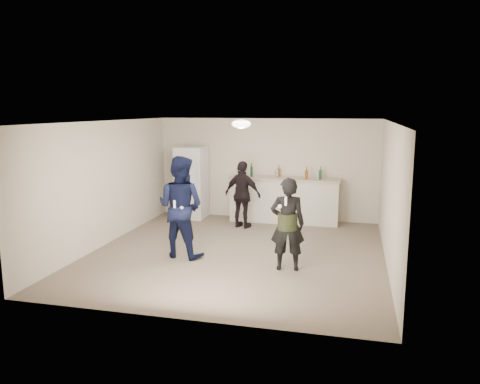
% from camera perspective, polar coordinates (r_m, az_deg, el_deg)
% --- Properties ---
extents(floor, '(6.00, 6.00, 0.00)m').
position_cam_1_polar(floor, '(9.11, -0.30, -7.36)').
color(floor, '#6B5B4C').
rests_on(floor, ground).
extents(ceiling, '(6.00, 6.00, 0.00)m').
position_cam_1_polar(ceiling, '(8.69, -0.32, 8.57)').
color(ceiling, silver).
rests_on(ceiling, wall_back).
extents(wall_back, '(6.00, 0.00, 6.00)m').
position_cam_1_polar(wall_back, '(11.71, 3.26, 2.83)').
color(wall_back, beige).
rests_on(wall_back, floor).
extents(wall_front, '(6.00, 0.00, 6.00)m').
position_cam_1_polar(wall_front, '(6.01, -7.28, -4.29)').
color(wall_front, beige).
rests_on(wall_front, floor).
extents(wall_left, '(0.00, 6.00, 6.00)m').
position_cam_1_polar(wall_left, '(9.84, -16.05, 1.04)').
color(wall_left, beige).
rests_on(wall_left, floor).
extents(wall_right, '(0.00, 6.00, 6.00)m').
position_cam_1_polar(wall_right, '(8.58, 17.81, -0.34)').
color(wall_right, beige).
rests_on(wall_right, floor).
extents(counter, '(2.60, 0.56, 1.05)m').
position_cam_1_polar(counter, '(11.43, 5.40, -1.07)').
color(counter, beige).
rests_on(counter, floor).
extents(counter_top, '(2.68, 0.64, 0.04)m').
position_cam_1_polar(counter_top, '(11.33, 5.45, 1.63)').
color(counter_top, '#B9A48F').
rests_on(counter_top, counter).
extents(fridge, '(0.70, 0.70, 1.80)m').
position_cam_1_polar(fridge, '(11.85, -5.92, 1.17)').
color(fridge, white).
rests_on(fridge, floor).
extents(fridge_handle, '(0.02, 0.02, 0.60)m').
position_cam_1_polar(fridge_handle, '(11.36, -5.25, 2.83)').
color(fridge_handle, silver).
rests_on(fridge_handle, fridge).
extents(ceiling_dome, '(0.36, 0.36, 0.16)m').
position_cam_1_polar(ceiling_dome, '(8.98, 0.15, 8.30)').
color(ceiling_dome, white).
rests_on(ceiling_dome, ceiling).
extents(shaker, '(0.08, 0.08, 0.17)m').
position_cam_1_polar(shaker, '(11.43, 4.52, 2.25)').
color(shaker, '#ADACB0').
rests_on(shaker, counter_top).
extents(man, '(1.02, 0.86, 1.89)m').
position_cam_1_polar(man, '(8.72, -7.27, -1.80)').
color(man, '#0F163F').
rests_on(man, floor).
extents(woman, '(0.64, 0.48, 1.61)m').
position_cam_1_polar(woman, '(8.00, 5.81, -3.91)').
color(woman, black).
rests_on(woman, floor).
extents(camo_shorts, '(0.34, 0.34, 0.28)m').
position_cam_1_polar(camo_shorts, '(7.99, 5.82, -3.59)').
color(camo_shorts, '#283417').
rests_on(camo_shorts, woman).
extents(spectator, '(0.98, 0.61, 1.56)m').
position_cam_1_polar(spectator, '(10.79, 0.34, -0.33)').
color(spectator, black).
rests_on(spectator, floor).
extents(remote_man, '(0.04, 0.04, 0.15)m').
position_cam_1_polar(remote_man, '(8.45, -7.96, -1.48)').
color(remote_man, white).
rests_on(remote_man, man).
extents(nunchuk_man, '(0.07, 0.07, 0.07)m').
position_cam_1_polar(nunchuk_man, '(8.45, -7.12, -1.95)').
color(nunchuk_man, white).
rests_on(nunchuk_man, man).
extents(remote_woman, '(0.04, 0.04, 0.15)m').
position_cam_1_polar(remote_woman, '(7.66, 5.61, -1.11)').
color(remote_woman, silver).
rests_on(remote_woman, woman).
extents(nunchuk_woman, '(0.07, 0.07, 0.07)m').
position_cam_1_polar(nunchuk_woman, '(7.72, 4.89, -1.76)').
color(nunchuk_woman, white).
rests_on(nunchuk_woman, woman).
extents(bottle_cluster, '(1.73, 0.35, 0.26)m').
position_cam_1_polar(bottle_cluster, '(11.29, 6.67, 2.23)').
color(bottle_cluster, silver).
rests_on(bottle_cluster, counter_top).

